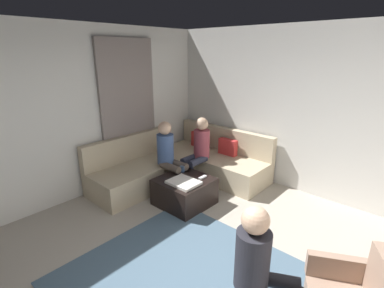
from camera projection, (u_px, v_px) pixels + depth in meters
The scene contains 12 objects.
wall_back at pixel (328, 115), 4.32m from camera, with size 6.00×0.12×2.70m, color silver.
wall_left at pixel (51, 119), 4.12m from camera, with size 0.12×6.00×2.70m, color silver.
curtain_panel at pixel (129, 113), 5.00m from camera, with size 0.06×1.10×2.50m, color gray.
area_rug at pixel (195, 288), 2.87m from camera, with size 2.60×2.20×0.01m, color slate.
sectional_couch at pixel (183, 165), 5.23m from camera, with size 2.10×2.55×0.87m.
ottoman at pixel (184, 191), 4.40m from camera, with size 0.76×0.76×0.42m, color black.
folded_blanket at pixel (184, 182), 4.18m from camera, with size 0.44×0.36×0.04m, color white.
coffee_mug at pixel (182, 169), 4.58m from camera, with size 0.08×0.08×0.10m, color #334C72.
game_remote at pixel (203, 177), 4.37m from camera, with size 0.05×0.15×0.02m, color white.
person_on_couch_back at pixel (198, 149), 4.95m from camera, with size 0.30×0.60×1.20m.
person_on_couch_side at pixel (169, 154), 4.69m from camera, with size 0.60×0.30×1.20m.
person_on_armchair at pixel (264, 268), 2.25m from camera, with size 0.59×0.47×1.18m.
Camera 1 is at (1.29, -1.60, 2.29)m, focal length 26.46 mm.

